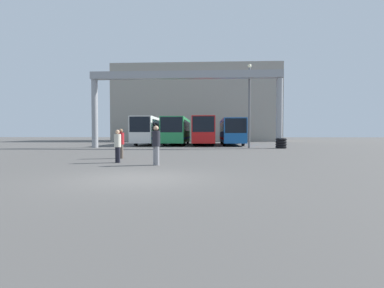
{
  "coord_description": "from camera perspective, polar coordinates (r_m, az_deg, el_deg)",
  "views": [
    {
      "loc": [
        2.17,
        -9.25,
        1.42
      ],
      "look_at": [
        0.49,
        22.08,
        0.3
      ],
      "focal_mm": 28.0,
      "sensor_mm": 36.0,
      "label": 1
    }
  ],
  "objects": [
    {
      "name": "bus_slot_0",
      "position": [
        37.91,
        -7.94,
        2.75
      ],
      "size": [
        2.43,
        11.78,
        3.3
      ],
      "color": "silver",
      "rests_on": "ground"
    },
    {
      "name": "bus_slot_1",
      "position": [
        37.46,
        -2.85,
        2.73
      ],
      "size": [
        2.58,
        11.88,
        3.24
      ],
      "color": "#268C4C",
      "rests_on": "ground"
    },
    {
      "name": "building_backdrop",
      "position": [
        57.67,
        0.9,
        7.4
      ],
      "size": [
        29.79,
        12.0,
        13.6
      ],
      "color": "gray",
      "rests_on": "ground"
    },
    {
      "name": "ground_plane",
      "position": [
        9.61,
        -10.1,
        -6.49
      ],
      "size": [
        200.0,
        200.0,
        0.0
      ],
      "primitive_type": "plane",
      "color": "#514F4C"
    },
    {
      "name": "lamp_post",
      "position": [
        29.72,
        10.87,
        7.77
      ],
      "size": [
        0.36,
        0.36,
        8.09
      ],
      "color": "#595B60",
      "rests_on": "ground"
    },
    {
      "name": "tire_stack",
      "position": [
        29.52,
        16.61,
        0.13
      ],
      "size": [
        1.04,
        1.04,
        0.96
      ],
      "color": "black",
      "rests_on": "ground"
    },
    {
      "name": "bus_slot_3",
      "position": [
        37.4,
        7.5,
        2.58
      ],
      "size": [
        2.47,
        11.93,
        3.09
      ],
      "color": "#1959A5",
      "rests_on": "ground"
    },
    {
      "name": "pedestrian_near_center",
      "position": [
        14.88,
        -13.99,
        -0.24
      ],
      "size": [
        0.33,
        0.33,
        1.59
      ],
      "rotation": [
        0.0,
        0.0,
        5.43
      ],
      "color": "black",
      "rests_on": "ground"
    },
    {
      "name": "overhead_gantry",
      "position": [
        29.23,
        -1.25,
        10.76
      ],
      "size": [
        18.44,
        0.8,
        7.37
      ],
      "color": "gray",
      "rests_on": "ground"
    },
    {
      "name": "pedestrian_mid_left",
      "position": [
        17.37,
        -13.37,
        0.24
      ],
      "size": [
        0.35,
        0.35,
        1.68
      ],
      "rotation": [
        0.0,
        0.0,
        5.4
      ],
      "color": "brown",
      "rests_on": "ground"
    },
    {
      "name": "pedestrian_far_center",
      "position": [
        13.43,
        -6.85,
        -0.04
      ],
      "size": [
        0.37,
        0.37,
        1.76
      ],
      "rotation": [
        0.0,
        0.0,
        2.23
      ],
      "color": "gray",
      "rests_on": "ground"
    },
    {
      "name": "bus_slot_2",
      "position": [
        37.16,
        2.32,
        2.8
      ],
      "size": [
        2.53,
        11.65,
        3.32
      ],
      "color": "red",
      "rests_on": "ground"
    }
  ]
}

